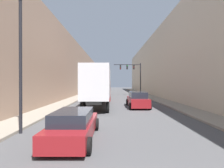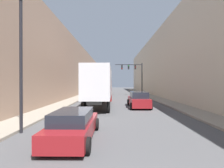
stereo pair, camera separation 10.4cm
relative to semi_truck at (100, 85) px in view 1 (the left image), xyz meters
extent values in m
cube|color=gray|center=(8.55, 11.34, -2.30)|extent=(2.23, 80.00, 0.15)
cube|color=gray|center=(-4.49, 11.34, -2.30)|extent=(2.23, 80.00, 0.15)
cube|color=beige|center=(12.67, 11.34, 3.86)|extent=(6.00, 80.00, 12.46)
cube|color=#997A66|center=(-8.61, 11.34, 3.07)|extent=(6.00, 80.00, 10.89)
cube|color=silver|center=(0.00, -1.12, 0.29)|extent=(2.51, 10.24, 3.12)
cube|color=black|center=(0.00, -1.12, -1.42)|extent=(1.26, 10.24, 0.24)
cube|color=maroon|center=(0.00, 5.22, -0.89)|extent=(2.51, 2.45, 2.96)
cylinder|color=black|center=(-1.11, -5.04, -1.87)|extent=(0.25, 1.00, 1.00)
cylinder|color=black|center=(1.11, -5.04, -1.87)|extent=(0.25, 1.00, 1.00)
cylinder|color=black|center=(-1.11, -3.84, -1.87)|extent=(0.25, 1.00, 1.00)
cylinder|color=black|center=(1.11, -3.84, -1.87)|extent=(0.25, 1.00, 1.00)
cylinder|color=black|center=(-1.11, 5.22, -1.87)|extent=(0.25, 1.00, 1.00)
cylinder|color=black|center=(1.11, 5.22, -1.87)|extent=(0.25, 1.00, 1.00)
cube|color=maroon|center=(-0.26, -12.20, -1.86)|extent=(1.73, 4.59, 0.67)
cube|color=#1E232D|center=(-0.26, -12.43, -1.26)|extent=(1.52, 2.53, 0.52)
cylinder|color=black|center=(-1.12, -10.61, -2.05)|extent=(0.25, 0.64, 0.64)
cylinder|color=black|center=(0.61, -10.61, -2.05)|extent=(0.25, 0.64, 0.64)
cylinder|color=black|center=(-1.12, -13.90, -2.05)|extent=(0.25, 0.64, 0.64)
cylinder|color=black|center=(0.61, -13.90, -2.05)|extent=(0.25, 0.64, 0.64)
cube|color=maroon|center=(4.22, -1.49, -1.76)|extent=(1.87, 4.94, 0.83)
cube|color=#1E232D|center=(4.22, -1.74, -1.03)|extent=(1.65, 2.72, 0.64)
cylinder|color=black|center=(3.28, 0.28, -2.02)|extent=(0.25, 0.70, 0.70)
cylinder|color=black|center=(5.16, 0.28, -2.02)|extent=(0.25, 0.70, 0.70)
cylinder|color=black|center=(3.28, -3.36, -2.02)|extent=(0.25, 0.70, 0.70)
cylinder|color=black|center=(5.16, -3.36, -2.02)|extent=(0.25, 0.70, 0.70)
cylinder|color=black|center=(7.28, 15.26, 0.93)|extent=(0.20, 0.20, 6.61)
cube|color=black|center=(4.56, 15.26, 3.94)|extent=(5.44, 0.12, 0.12)
cube|color=black|center=(5.92, 15.26, 3.43)|extent=(0.30, 0.24, 0.90)
sphere|color=red|center=(5.92, 15.12, 3.43)|extent=(0.18, 0.18, 0.18)
cube|color=black|center=(4.56, 15.26, 3.43)|extent=(0.30, 0.24, 0.90)
sphere|color=green|center=(4.56, 15.12, 3.71)|extent=(0.18, 0.18, 0.18)
cube|color=black|center=(3.21, 15.26, 3.43)|extent=(0.30, 0.24, 0.90)
sphere|color=red|center=(3.21, 15.12, 3.15)|extent=(0.18, 0.18, 0.18)
cylinder|color=black|center=(-3.22, -11.23, 1.10)|extent=(0.16, 0.16, 6.93)
camera|label=1|loc=(1.48, -20.20, 0.23)|focal=28.00mm
camera|label=2|loc=(1.59, -20.20, 0.23)|focal=28.00mm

